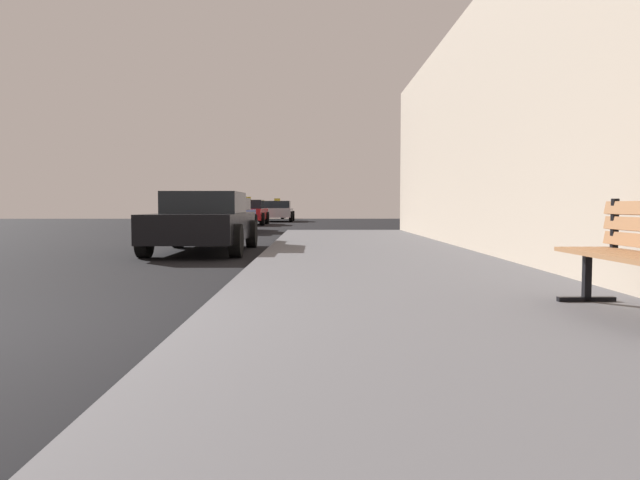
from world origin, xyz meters
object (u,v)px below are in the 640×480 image
(car_black, at_px, (204,221))
(car_silver, at_px, (277,211))
(car_red, at_px, (247,212))
(car_blue, at_px, (226,214))
(car_green, at_px, (272,210))

(car_black, height_order, car_silver, car_silver)
(car_red, height_order, car_silver, same)
(car_black, relative_size, car_red, 0.96)
(car_black, bearing_deg, car_blue, -84.08)
(car_black, height_order, car_red, car_red)
(car_black, relative_size, car_blue, 0.97)
(car_black, height_order, car_green, same)
(car_black, distance_m, car_silver, 24.35)
(car_silver, bearing_deg, car_blue, 86.09)
(car_red, bearing_deg, car_silver, -99.60)
(car_blue, relative_size, car_red, 1.00)
(car_blue, xyz_separation_m, car_red, (-0.12, 7.99, 0.00))
(car_red, bearing_deg, car_black, 93.64)
(car_blue, height_order, car_silver, car_silver)
(car_silver, xyz_separation_m, car_green, (-0.93, 8.11, -0.00))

